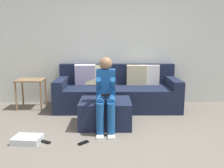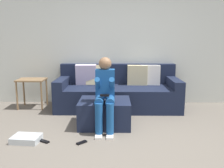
{
  "view_description": "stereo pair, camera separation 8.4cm",
  "coord_description": "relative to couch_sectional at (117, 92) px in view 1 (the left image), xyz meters",
  "views": [
    {
      "loc": [
        -0.17,
        -3.04,
        1.43
      ],
      "look_at": [
        -0.13,
        1.34,
        0.61
      ],
      "focal_mm": 39.08,
      "sensor_mm": 36.0,
      "label": 1
    },
    {
      "loc": [
        -0.08,
        -3.04,
        1.43
      ],
      "look_at": [
        -0.13,
        1.34,
        0.61
      ],
      "focal_mm": 39.08,
      "sensor_mm": 36.0,
      "label": 2
    }
  ],
  "objects": [
    {
      "name": "remote_by_storage_bin",
      "position": [
        -1.06,
        -1.75,
        -0.32
      ],
      "size": [
        0.19,
        0.14,
        0.02
      ],
      "primitive_type": "cube",
      "rotation": [
        0.0,
        0.0,
        -0.54
      ],
      "color": "black",
      "rests_on": "ground_plane"
    },
    {
      "name": "ottoman",
      "position": [
        -0.23,
        -1.07,
        -0.12
      ],
      "size": [
        0.83,
        0.69,
        0.43
      ],
      "primitive_type": "cube",
      "color": "#192138",
      "rests_on": "ground_plane"
    },
    {
      "name": "wall_back",
      "position": [
        0.02,
        0.47,
        1.04
      ],
      "size": [
        5.78,
        0.1,
        2.75
      ],
      "primitive_type": "cube",
      "color": "silver",
      "rests_on": "ground_plane"
    },
    {
      "name": "remote_near_ottoman",
      "position": [
        -0.52,
        -1.8,
        -0.32
      ],
      "size": [
        0.15,
        0.15,
        0.02
      ],
      "primitive_type": "cube",
      "rotation": [
        0.0,
        0.0,
        0.78
      ],
      "color": "black",
      "rests_on": "ground_plane"
    },
    {
      "name": "ground_plane",
      "position": [
        0.02,
        -1.91,
        -0.33
      ],
      "size": [
        7.52,
        7.52,
        0.0
      ],
      "primitive_type": "plane",
      "color": "#6B6359"
    },
    {
      "name": "side_table",
      "position": [
        -1.79,
        -0.01,
        0.17
      ],
      "size": [
        0.56,
        0.44,
        0.61
      ],
      "color": "olive",
      "rests_on": "ground_plane"
    },
    {
      "name": "couch_sectional",
      "position": [
        0.0,
        0.0,
        0.0
      ],
      "size": [
        2.48,
        0.99,
        0.89
      ],
      "color": "#192138",
      "rests_on": "ground_plane"
    },
    {
      "name": "person_seated",
      "position": [
        -0.22,
        -1.28,
        0.29
      ],
      "size": [
        0.3,
        0.63,
        1.14
      ],
      "color": "#194C8C",
      "rests_on": "ground_plane"
    },
    {
      "name": "storage_bin",
      "position": [
        -1.31,
        -1.75,
        -0.29
      ],
      "size": [
        0.41,
        0.32,
        0.09
      ],
      "primitive_type": "cube",
      "rotation": [
        0.0,
        0.0,
        -0.1
      ],
      "color": "silver",
      "rests_on": "ground_plane"
    }
  ]
}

